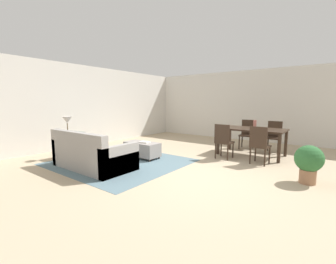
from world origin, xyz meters
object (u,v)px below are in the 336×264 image
(table_lamp, at_px, (67,121))
(vase_centerpiece, at_px, (255,124))
(couch, at_px, (92,155))
(dining_chair_near_left, at_px, (223,139))
(dining_chair_near_right, at_px, (259,143))
(potted_plant, at_px, (309,161))
(side_table, at_px, (68,141))
(dining_table, at_px, (252,131))
(book_on_ottoman, at_px, (145,142))
(dining_chair_far_left, at_px, (247,132))
(ottoman_table, at_px, (142,149))
(dining_chair_far_right, at_px, (274,135))

(table_lamp, xyz_separation_m, vase_centerpiece, (3.81, 3.33, -0.13))
(couch, relative_size, vase_centerpiece, 8.23)
(dining_chair_near_left, relative_size, dining_chair_near_right, 1.00)
(dining_chair_near_right, distance_m, potted_plant, 1.33)
(side_table, distance_m, dining_table, 4.99)
(potted_plant, bearing_deg, book_on_ottoman, -173.35)
(table_lamp, height_order, dining_chair_near_right, table_lamp)
(dining_table, bearing_deg, side_table, -138.68)
(dining_chair_near_left, distance_m, vase_centerpiece, 1.11)
(dining_chair_far_left, bearing_deg, table_lamp, -128.54)
(dining_table, bearing_deg, ottoman_table, -137.28)
(dining_chair_far_left, relative_size, vase_centerpiece, 3.97)
(couch, height_order, book_on_ottoman, couch)
(dining_chair_far_right, distance_m, potted_plant, 2.72)
(couch, height_order, dining_chair_near_right, dining_chair_near_right)
(potted_plant, bearing_deg, side_table, -162.64)
(dining_table, bearing_deg, dining_chair_far_right, 64.22)
(couch, distance_m, table_lamp, 1.45)
(couch, xyz_separation_m, vase_centerpiece, (2.55, 3.47, 0.59))
(dining_chair_near_right, xyz_separation_m, dining_chair_far_left, (-0.86, 1.77, 0.00))
(side_table, relative_size, dining_chair_far_left, 0.65)
(dining_chair_near_right, xyz_separation_m, book_on_ottoman, (-2.59, -1.20, -0.08))
(couch, xyz_separation_m, dining_table, (2.49, 3.44, 0.39))
(dining_table, bearing_deg, book_on_ottoman, -135.94)
(dining_chair_near_left, bearing_deg, dining_chair_far_right, 63.27)
(table_lamp, bearing_deg, vase_centerpiece, 41.16)
(couch, relative_size, dining_chair_near_left, 2.07)
(dining_chair_near_left, bearing_deg, book_on_ottoman, -144.62)
(table_lamp, bearing_deg, dining_table, 41.32)
(ottoman_table, height_order, dining_chair_far_left, dining_chair_far_left)
(table_lamp, relative_size, potted_plant, 0.74)
(table_lamp, height_order, potted_plant, table_lamp)
(side_table, height_order, vase_centerpiece, vase_centerpiece)
(couch, bearing_deg, dining_chair_near_left, 51.52)
(dining_chair_near_left, distance_m, book_on_ottoman, 2.07)
(dining_table, xyz_separation_m, dining_chair_far_left, (-0.41, 0.89, -0.15))
(ottoman_table, bearing_deg, dining_chair_near_right, 24.02)
(couch, xyz_separation_m, side_table, (-1.25, 0.14, 0.18))
(dining_chair_far_left, bearing_deg, couch, -115.69)
(dining_chair_near_left, bearing_deg, dining_chair_far_left, 88.44)
(couch, relative_size, dining_table, 1.11)
(ottoman_table, relative_size, potted_plant, 1.36)
(dining_table, relative_size, book_on_ottoman, 6.63)
(couch, distance_m, vase_centerpiece, 4.35)
(vase_centerpiece, bearing_deg, side_table, -138.84)
(side_table, distance_m, dining_chair_far_left, 5.35)
(dining_chair_far_right, bearing_deg, book_on_ottoman, -131.20)
(side_table, bearing_deg, dining_table, 41.32)
(dining_table, distance_m, potted_plant, 2.26)
(dining_table, bearing_deg, dining_chair_near_right, -62.98)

